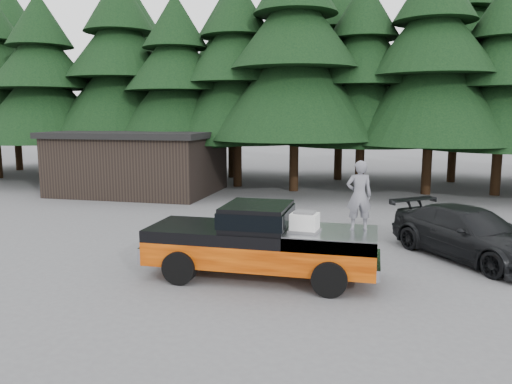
% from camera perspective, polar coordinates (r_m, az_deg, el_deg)
% --- Properties ---
extents(ground, '(120.00, 120.00, 0.00)m').
position_cam_1_polar(ground, '(13.63, -1.43, -9.00)').
color(ground, '#515153').
rests_on(ground, ground).
extents(pickup_truck, '(6.00, 2.04, 1.33)m').
position_cam_1_polar(pickup_truck, '(12.93, 0.57, -6.91)').
color(pickup_truck, '#E65F0D').
rests_on(pickup_truck, ground).
extents(truck_cab, '(1.66, 1.90, 0.59)m').
position_cam_1_polar(truck_cab, '(12.72, 0.13, -2.72)').
color(truck_cab, black).
rests_on(truck_cab, pickup_truck).
extents(air_compressor, '(0.70, 0.60, 0.44)m').
position_cam_1_polar(air_compressor, '(12.28, 5.57, -3.54)').
color(air_compressor, silver).
rests_on(air_compressor, pickup_truck).
extents(man_on_bed, '(0.71, 0.54, 1.74)m').
position_cam_1_polar(man_on_bed, '(12.56, 11.70, -0.39)').
color(man_on_bed, slate).
rests_on(man_on_bed, pickup_truck).
extents(parked_car, '(4.81, 5.33, 1.49)m').
position_cam_1_polar(parked_car, '(15.84, 23.21, -4.39)').
color(parked_car, black).
rests_on(parked_car, ground).
extents(utility_building, '(8.40, 6.40, 3.30)m').
position_cam_1_polar(utility_building, '(27.59, -13.18, 3.39)').
color(utility_building, black).
rests_on(utility_building, ground).
extents(treeline, '(60.15, 16.05, 17.50)m').
position_cam_1_polar(treeline, '(30.09, 8.13, 15.52)').
color(treeline, black).
rests_on(treeline, ground).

